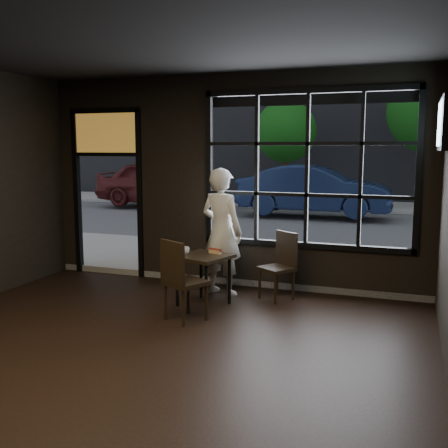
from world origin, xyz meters
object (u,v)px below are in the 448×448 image
at_px(cafe_table, 203,280).
at_px(navy_car, 314,190).
at_px(chair_near, 186,280).
at_px(man, 222,232).

distance_m(cafe_table, navy_car, 9.37).
bearing_deg(cafe_table, chair_near, -70.28).
bearing_deg(navy_car, chair_near, -179.07).
bearing_deg(man, navy_car, -72.07).
distance_m(man, navy_car, 8.75).
height_order(cafe_table, navy_car, navy_car).
xyz_separation_m(chair_near, man, (0.02, 1.25, 0.41)).
distance_m(cafe_table, chair_near, 0.67).
relative_size(cafe_table, chair_near, 0.68).
height_order(chair_near, navy_car, navy_car).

